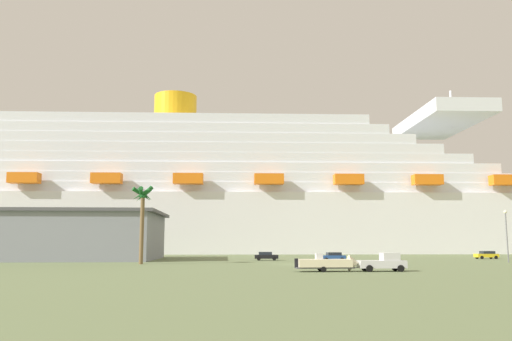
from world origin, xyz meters
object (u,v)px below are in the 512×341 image
at_px(palm_tree, 143,204).
at_px(pickup_truck, 384,263).
at_px(parked_car_black_coupe, 266,256).
at_px(parked_car_yellow_taxi, 487,255).
at_px(parked_car_white_van, 72,257).
at_px(small_boat_on_trailer, 331,263).
at_px(cruise_ship, 262,200).
at_px(street_lamp, 506,229).
at_px(parked_car_blue_suv, 333,256).

bearing_deg(palm_tree, pickup_truck, -35.06).
bearing_deg(parked_car_black_coupe, parked_car_yellow_taxi, 4.66).
bearing_deg(parked_car_white_van, small_boat_on_trailer, -40.46).
height_order(cruise_ship, palm_tree, cruise_ship).
distance_m(palm_tree, parked_car_black_coupe, 26.70).
xyz_separation_m(pickup_truck, parked_car_yellow_taxi, (35.24, 39.40, -0.21)).
distance_m(small_boat_on_trailer, street_lamp, 42.71).
xyz_separation_m(palm_tree, parked_car_blue_suv, (32.94, 9.04, -8.60)).
relative_size(cruise_ship, street_lamp, 25.89).
bearing_deg(small_boat_on_trailer, street_lamp, 32.00).
bearing_deg(small_boat_on_trailer, parked_car_blue_suv, 75.72).
bearing_deg(street_lamp, palm_tree, -179.47).
height_order(small_boat_on_trailer, parked_car_blue_suv, small_boat_on_trailer).
bearing_deg(parked_car_black_coupe, street_lamp, -18.17).
bearing_deg(parked_car_yellow_taxi, parked_car_blue_suv, -166.23).
xyz_separation_m(small_boat_on_trailer, parked_car_blue_suv, (7.89, 30.97, -0.12)).
bearing_deg(parked_car_white_van, pickup_truck, -36.30).
relative_size(palm_tree, street_lamp, 1.41).
height_order(palm_tree, parked_car_blue_suv, palm_tree).
bearing_deg(parked_car_yellow_taxi, parked_car_black_coupe, -175.34).
xyz_separation_m(pickup_truck, parked_car_blue_suv, (1.47, 31.13, -0.21)).
height_order(pickup_truck, parked_car_yellow_taxi, pickup_truck).
distance_m(small_boat_on_trailer, parked_car_black_coupe, 35.75).
bearing_deg(palm_tree, cruise_ship, 69.96).
height_order(parked_car_yellow_taxi, parked_car_blue_suv, same).
bearing_deg(pickup_truck, cruise_ship, 92.92).
bearing_deg(pickup_truck, parked_car_blue_suv, 87.29).
relative_size(cruise_ship, parked_car_yellow_taxi, 50.47).
bearing_deg(parked_car_white_van, parked_car_black_coupe, 4.42).
height_order(pickup_truck, parked_car_black_coupe, pickup_truck).
relative_size(pickup_truck, street_lamp, 0.64).
xyz_separation_m(parked_car_yellow_taxi, parked_car_blue_suv, (-33.76, -8.27, 0.00)).
bearing_deg(street_lamp, parked_car_white_van, 172.08).
xyz_separation_m(small_boat_on_trailer, palm_tree, (-25.05, 21.93, 8.48)).
bearing_deg(parked_car_yellow_taxi, pickup_truck, -131.80).
distance_m(parked_car_black_coupe, parked_car_white_van, 34.86).
bearing_deg(parked_car_white_van, palm_tree, -39.05).
height_order(cruise_ship, parked_car_yellow_taxi, cruise_ship).
relative_size(parked_car_black_coupe, parked_car_blue_suv, 1.02).
relative_size(street_lamp, parked_car_blue_suv, 1.98).
height_order(parked_car_black_coupe, parked_car_blue_suv, same).
distance_m(small_boat_on_trailer, parked_car_blue_suv, 31.96).
distance_m(palm_tree, parked_car_white_van, 19.36).
relative_size(small_boat_on_trailer, parked_car_black_coupe, 1.93).
bearing_deg(palm_tree, parked_car_white_van, 140.95).
bearing_deg(pickup_truck, small_boat_on_trailer, 178.62).
relative_size(cruise_ship, parked_car_blue_suv, 51.26).
bearing_deg(pickup_truck, street_lamp, 37.43).
xyz_separation_m(palm_tree, parked_car_black_coupe, (21.29, 13.62, -8.60)).
bearing_deg(street_lamp, parked_car_blue_suv, 163.22).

